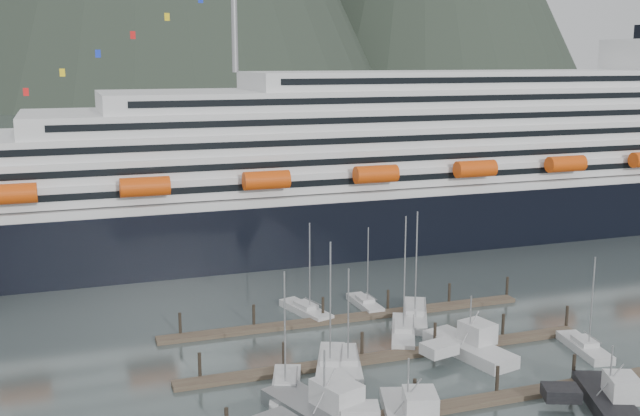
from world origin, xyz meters
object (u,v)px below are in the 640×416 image
(sailboat_f, at_px, (365,304))
(trawler_d, at_px, (607,400))
(sailboat_a, at_px, (286,388))
(sailboat_d, at_px, (403,332))
(sailboat_b, at_px, (331,365))
(sailboat_e, at_px, (306,311))
(sailboat_g, at_px, (415,316))
(trawler_e, at_px, (468,347))
(sailboat_h, at_px, (584,348))
(trawler_a, at_px, (323,416))
(cruise_ship, at_px, (447,170))
(sailboat_c, at_px, (347,365))

(sailboat_f, xyz_separation_m, trawler_d, (10.18, -34.94, 0.50))
(sailboat_a, distance_m, sailboat_d, 20.38)
(sailboat_b, xyz_separation_m, sailboat_e, (2.97, 17.58, -0.03))
(sailboat_e, relative_size, sailboat_g, 0.86)
(trawler_e, bearing_deg, sailboat_g, -11.05)
(sailboat_f, distance_m, sailboat_h, 28.49)
(sailboat_a, relative_size, trawler_a, 0.88)
(sailboat_b, height_order, sailboat_d, sailboat_d)
(sailboat_a, height_order, trawler_a, sailboat_a)
(sailboat_b, distance_m, trawler_a, 12.72)
(cruise_ship, bearing_deg, sailboat_e, -138.39)
(cruise_ship, xyz_separation_m, sailboat_d, (-30.84, -46.32, -11.61))
(sailboat_b, distance_m, sailboat_g, 18.93)
(sailboat_g, xyz_separation_m, trawler_d, (6.07, -28.39, 0.46))
(trawler_d, bearing_deg, sailboat_b, 72.68)
(sailboat_d, relative_size, trawler_a, 1.02)
(trawler_d, bearing_deg, sailboat_d, 44.59)
(sailboat_d, distance_m, sailboat_e, 14.21)
(trawler_a, bearing_deg, sailboat_a, -10.96)
(sailboat_a, height_order, trawler_e, sailboat_a)
(trawler_d, distance_m, trawler_e, 16.84)
(sailboat_c, bearing_deg, cruise_ship, -20.26)
(sailboat_g, distance_m, sailboat_h, 20.81)
(cruise_ship, height_order, trawler_a, cruise_ship)
(sailboat_e, height_order, trawler_a, sailboat_e)
(sailboat_h, bearing_deg, sailboat_c, 90.38)
(sailboat_b, distance_m, trawler_e, 15.90)
(sailboat_b, xyz_separation_m, sailboat_h, (28.79, -4.90, -0.03))
(sailboat_a, height_order, sailboat_d, sailboat_d)
(sailboat_g, relative_size, trawler_a, 0.99)
(sailboat_h, height_order, trawler_d, sailboat_h)
(sailboat_a, distance_m, sailboat_c, 8.55)
(sailboat_a, relative_size, sailboat_d, 0.86)
(trawler_a, bearing_deg, sailboat_c, -50.61)
(sailboat_g, height_order, trawler_a, sailboat_g)
(sailboat_a, xyz_separation_m, sailboat_f, (17.45, 21.56, -0.03))
(sailboat_d, relative_size, sailboat_f, 1.35)
(sailboat_d, distance_m, trawler_a, 24.34)
(sailboat_c, relative_size, trawler_a, 0.79)
(sailboat_a, bearing_deg, sailboat_h, -72.28)
(sailboat_a, bearing_deg, sailboat_c, -47.35)
(cruise_ship, bearing_deg, sailboat_a, -130.64)
(sailboat_c, height_order, trawler_a, sailboat_c)
(sailboat_h, xyz_separation_m, trawler_a, (-33.78, -6.79, 0.58))
(sailboat_f, relative_size, trawler_a, 0.76)
(sailboat_e, bearing_deg, sailboat_f, -105.42)
(sailboat_e, height_order, trawler_d, sailboat_e)
(sailboat_f, distance_m, trawler_d, 36.40)
(sailboat_f, bearing_deg, sailboat_a, 139.86)
(trawler_d, relative_size, trawler_e, 1.00)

